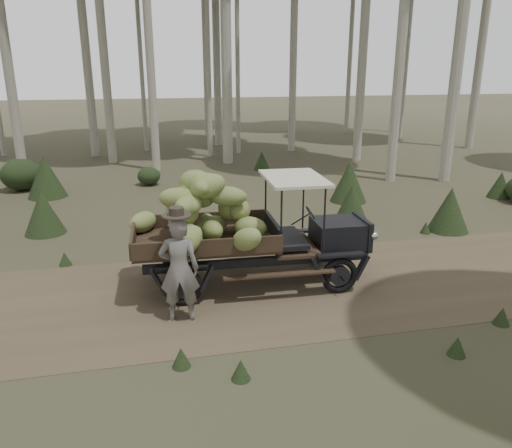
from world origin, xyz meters
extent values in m
plane|color=#473D2B|center=(0.00, 0.00, 0.00)|extent=(120.00, 120.00, 0.00)
cube|color=brown|center=(0.00, 0.00, 0.00)|extent=(70.00, 4.00, 0.01)
cube|color=black|center=(2.20, 0.32, 0.92)|extent=(0.95, 0.91, 0.51)
cube|color=black|center=(2.70, 0.30, 0.92)|extent=(0.13, 0.92, 0.57)
cube|color=black|center=(0.91, 0.37, 1.01)|extent=(0.12, 1.29, 0.51)
cube|color=#38281C|center=(-0.38, 0.42, 0.92)|extent=(2.64, 1.76, 0.07)
cube|color=#38281C|center=(-0.35, 1.25, 1.09)|extent=(2.58, 0.16, 0.29)
cube|color=#38281C|center=(-0.41, -0.41, 1.09)|extent=(2.58, 0.16, 0.29)
cube|color=#38281C|center=(-1.67, 0.47, 1.09)|extent=(0.12, 1.66, 0.29)
cube|color=beige|center=(1.30, 0.35, 2.04)|extent=(1.12, 1.61, 0.06)
cube|color=black|center=(0.60, 0.73, 0.57)|extent=(4.24, 0.26, 0.17)
cube|color=black|center=(0.57, 0.03, 0.57)|extent=(4.24, 0.26, 0.17)
torus|color=black|center=(2.04, 1.06, 0.35)|extent=(0.70, 0.15, 0.70)
torus|color=black|center=(1.98, -0.41, 0.35)|extent=(0.70, 0.15, 0.70)
torus|color=black|center=(-0.81, 1.17, 0.35)|extent=(0.70, 0.15, 0.70)
torus|color=black|center=(-0.87, -0.30, 0.35)|extent=(0.70, 0.15, 0.70)
sphere|color=beige|center=(2.79, 0.71, 0.97)|extent=(0.17, 0.17, 0.17)
sphere|color=beige|center=(2.76, -0.12, 0.97)|extent=(0.17, 0.17, 0.17)
ellipsoid|color=olive|center=(-0.26, 0.32, 1.15)|extent=(0.52, 0.72, 0.47)
ellipsoid|color=olive|center=(0.31, 0.60, 1.43)|extent=(0.59, 0.85, 0.53)
ellipsoid|color=olive|center=(-0.46, 0.66, 1.73)|extent=(0.82, 0.82, 0.49)
ellipsoid|color=olive|center=(-0.42, 0.42, 2.00)|extent=(0.55, 0.78, 0.50)
ellipsoid|color=olive|center=(-1.49, 1.13, 1.15)|extent=(0.72, 0.76, 0.40)
ellipsoid|color=olive|center=(-0.88, 0.63, 1.45)|extent=(0.51, 0.86, 0.55)
ellipsoid|color=olive|center=(-0.72, 0.14, 1.69)|extent=(0.61, 0.80, 0.44)
ellipsoid|color=olive|center=(-0.31, 0.29, 1.99)|extent=(0.77, 0.47, 0.60)
ellipsoid|color=olive|center=(0.46, 0.26, 1.16)|extent=(0.78, 0.63, 0.51)
ellipsoid|color=olive|center=(0.20, 0.68, 1.44)|extent=(0.87, 0.73, 0.66)
ellipsoid|color=olive|center=(-0.61, 0.27, 1.70)|extent=(0.47, 0.74, 0.42)
ellipsoid|color=olive|center=(-0.47, 0.54, 1.98)|extent=(0.81, 0.40, 0.58)
ellipsoid|color=olive|center=(-0.31, 0.60, 1.16)|extent=(0.44, 0.86, 0.49)
ellipsoid|color=olive|center=(-0.82, 0.90, 1.50)|extent=(0.63, 0.70, 0.43)
ellipsoid|color=olive|center=(-0.82, 0.37, 1.78)|extent=(0.81, 0.54, 0.40)
ellipsoid|color=olive|center=(-0.43, 0.33, 1.97)|extent=(0.35, 0.71, 0.40)
ellipsoid|color=olive|center=(-0.74, 0.07, 1.21)|extent=(0.83, 0.87, 0.62)
ellipsoid|color=olive|center=(-0.77, 0.27, 1.49)|extent=(0.77, 0.57, 0.60)
ellipsoid|color=olive|center=(0.04, 0.32, 1.78)|extent=(0.81, 0.52, 0.40)
ellipsoid|color=olive|center=(-0.50, 0.56, 2.01)|extent=(0.82, 0.84, 0.52)
ellipsoid|color=olive|center=(-0.24, 0.59, 1.13)|extent=(0.86, 0.78, 0.40)
ellipsoid|color=olive|center=(-0.78, -0.44, 1.23)|extent=(0.88, 0.81, 0.70)
ellipsoid|color=olive|center=(0.23, -0.48, 1.22)|extent=(0.73, 0.84, 0.64)
imported|color=#615D59|center=(-0.95, -0.78, 0.89)|extent=(0.70, 0.51, 1.78)
cylinder|color=#302821|center=(-0.95, -0.78, 1.80)|extent=(0.53, 0.53, 0.02)
cylinder|color=#302821|center=(-0.95, -0.78, 1.86)|extent=(0.27, 0.27, 0.14)
cylinder|color=#B2AD9E|center=(2.43, 21.77, 7.46)|extent=(0.36, 0.36, 14.91)
cylinder|color=#B2AD9E|center=(11.25, 21.71, 7.65)|extent=(0.27, 0.27, 15.31)
cone|color=#233319|center=(-4.50, 8.35, 0.67)|extent=(1.21, 1.21, 1.35)
ellipsoid|color=#233319|center=(-1.28, 9.36, 0.33)|extent=(0.79, 0.79, 0.64)
cone|color=#233319|center=(3.97, 3.73, 0.51)|extent=(0.93, 0.93, 1.03)
cone|color=#233319|center=(-3.93, 4.46, 0.56)|extent=(1.01, 1.01, 1.12)
cone|color=#233319|center=(0.80, 7.70, 0.34)|extent=(0.61, 0.61, 0.68)
cone|color=#233319|center=(6.08, 2.44, 0.57)|extent=(1.02, 1.02, 1.13)
ellipsoid|color=#233319|center=(-5.48, 9.51, 0.54)|extent=(1.32, 1.32, 1.05)
cone|color=#233319|center=(4.73, 5.74, 0.63)|extent=(1.13, 1.13, 1.26)
cone|color=#233319|center=(3.24, 11.16, 0.38)|extent=(0.68, 0.68, 0.75)
cone|color=#233319|center=(9.63, 5.11, 0.42)|extent=(0.75, 0.75, 0.84)
cone|color=#233319|center=(2.87, -2.76, 0.15)|extent=(0.27, 0.27, 0.30)
cone|color=#233319|center=(-1.22, 2.14, 0.15)|extent=(0.27, 0.27, 0.30)
cone|color=#233319|center=(4.13, -2.10, 0.15)|extent=(0.27, 0.27, 0.30)
cone|color=#233319|center=(-3.16, 2.12, 0.15)|extent=(0.27, 0.27, 0.30)
cone|color=#233319|center=(5.41, 2.38, 0.15)|extent=(0.27, 0.27, 0.30)
cone|color=#233319|center=(-0.38, 2.62, 0.15)|extent=(0.27, 0.27, 0.30)
cone|color=#233319|center=(-1.12, 2.50, 0.15)|extent=(0.27, 0.27, 0.30)
cone|color=#233319|center=(-1.06, -2.17, 0.15)|extent=(0.27, 0.27, 0.30)
cone|color=#233319|center=(-0.30, -2.64, 0.15)|extent=(0.27, 0.27, 0.30)
cone|color=#233319|center=(1.23, 2.47, 0.15)|extent=(0.27, 0.27, 0.30)
camera|label=1|loc=(-1.37, -8.32, 4.03)|focal=35.00mm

